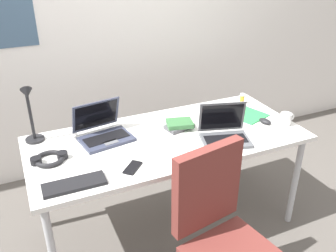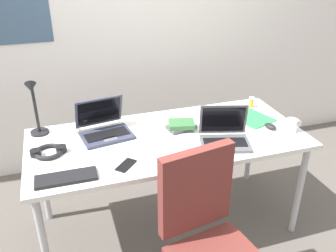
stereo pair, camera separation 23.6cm
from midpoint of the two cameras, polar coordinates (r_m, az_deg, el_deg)
The scene contains 14 objects.
ground_plane at distance 2.83m, azimuth 2.47°, elevation -15.01°, with size 12.00×12.00×0.00m, color #56514C.
wall_back at distance 3.20m, azimuth -4.11°, elevation 16.36°, with size 6.00×0.13×2.60m.
desk at distance 2.42m, azimuth 2.79°, elevation -2.95°, with size 1.80×0.80×0.74m.
desk_lamp at distance 2.43m, azimuth -17.45°, elevation 2.59°, with size 0.12×0.18×0.40m.
laptop_mid_desk at distance 2.42m, azimuth -7.14°, elevation -0.40°, with size 0.36×0.34×0.23m.
laptop_near_lamp at distance 2.35m, azimuth 11.64°, elevation -1.62°, with size 0.36×0.32×0.23m.
external_keyboard at distance 2.03m, azimuth -12.37°, elevation -8.00°, with size 0.33×0.12×0.02m, color black.
computer_mouse at distance 2.62m, azimuth 18.18°, elevation -0.10°, with size 0.06×0.10×0.03m, color black.
cell_phone at distance 2.10m, azimuth -3.37°, elevation -6.21°, with size 0.06×0.14×0.01m, color black.
headphones at distance 2.28m, azimuth -15.35°, elevation -3.94°, with size 0.21×0.18×0.04m.
pill_bottle at distance 2.91m, azimuth 15.16°, elevation 3.60°, with size 0.04×0.04×0.08m.
book_stack at distance 2.48m, azimuth 4.82°, elevation 0.02°, with size 0.21×0.17×0.06m.
paper_folder_center at distance 2.74m, azimuth 15.07°, elevation 1.30°, with size 0.23×0.31×0.01m, color green.
coffee_mug at distance 2.62m, azimuth 21.23°, elevation 0.06°, with size 0.11×0.08×0.09m.
Camera 2 is at (-0.64, -2.00, 1.90)m, focal length 39.11 mm.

